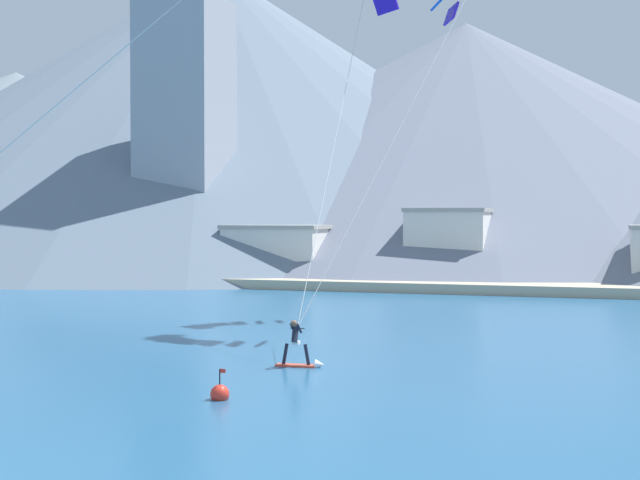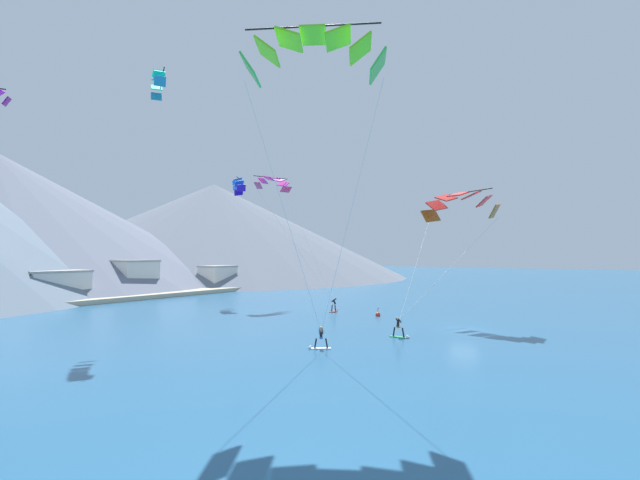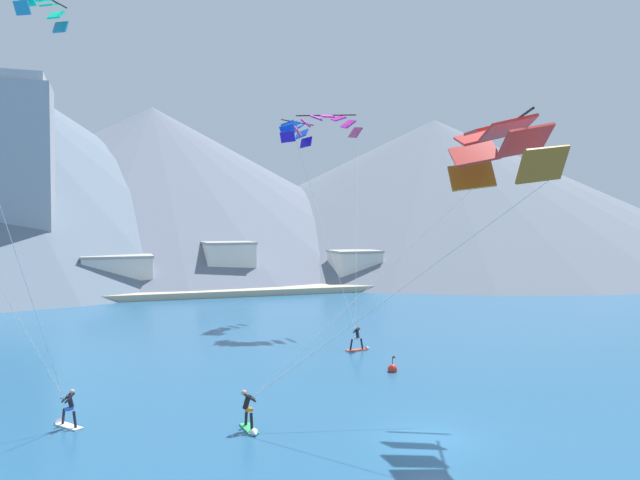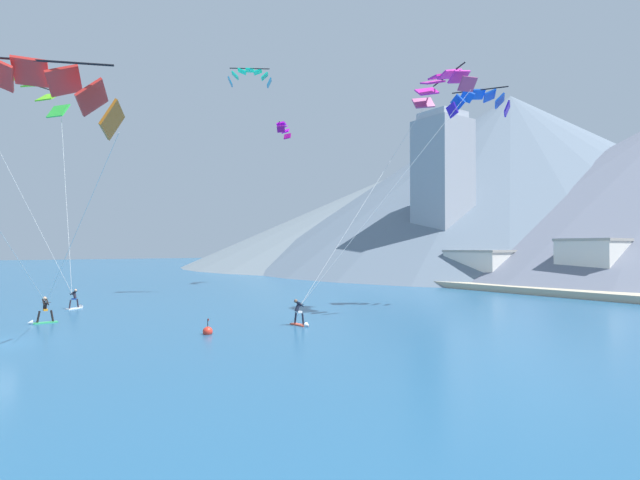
{
  "view_description": "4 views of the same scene",
  "coord_description": "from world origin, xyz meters",
  "px_view_note": "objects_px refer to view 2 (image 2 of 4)",
  "views": [
    {
      "loc": [
        13.85,
        -13.13,
        5.28
      ],
      "look_at": [
        3.81,
        18.1,
        4.42
      ],
      "focal_mm": 50.0,
      "sensor_mm": 36.0,
      "label": 1
    },
    {
      "loc": [
        -39.61,
        -11.68,
        6.78
      ],
      "look_at": [
        -3.92,
        13.17,
        8.32
      ],
      "focal_mm": 24.0,
      "sensor_mm": 36.0,
      "label": 2
    },
    {
      "loc": [
        -12.41,
        -22.32,
        8.94
      ],
      "look_at": [
        0.44,
        15.06,
        7.55
      ],
      "focal_mm": 35.0,
      "sensor_mm": 36.0,
      "label": 3
    },
    {
      "loc": [
        30.15,
        -0.69,
        4.92
      ],
      "look_at": [
        3.06,
        18.24,
        5.42
      ],
      "focal_mm": 28.0,
      "sensor_mm": 36.0,
      "label": 4
    }
  ],
  "objects_px": {
    "parafoil_kite_near_trail": "(314,51)",
    "parafoil_kite_distant_mid_solo": "(158,81)",
    "parafoil_kite_near_lead": "(274,183)",
    "kitesurfer_mid_center": "(401,331)",
    "parafoil_kite_distant_high_outer": "(238,185)",
    "race_marker_buoy": "(378,315)",
    "kitesurfer_near_lead": "(335,307)",
    "kitesurfer_near_trail": "(318,342)",
    "parafoil_kite_mid_center": "(459,203)"
  },
  "relations": [
    {
      "from": "parafoil_kite_near_trail",
      "to": "parafoil_kite_distant_mid_solo",
      "type": "height_order",
      "value": "parafoil_kite_distant_mid_solo"
    },
    {
      "from": "parafoil_kite_near_lead",
      "to": "parafoil_kite_near_trail",
      "type": "xyz_separation_m",
      "value": [
        -25.11,
        -24.94,
        1.82
      ]
    },
    {
      "from": "kitesurfer_mid_center",
      "to": "parafoil_kite_near_trail",
      "type": "height_order",
      "value": "parafoil_kite_near_trail"
    },
    {
      "from": "kitesurfer_mid_center",
      "to": "parafoil_kite_near_lead",
      "type": "height_order",
      "value": "parafoil_kite_near_lead"
    },
    {
      "from": "parafoil_kite_distant_high_outer",
      "to": "race_marker_buoy",
      "type": "distance_m",
      "value": 28.54
    },
    {
      "from": "kitesurfer_near_lead",
      "to": "kitesurfer_near_trail",
      "type": "xyz_separation_m",
      "value": [
        -17.82,
        -10.07,
        -0.06
      ]
    },
    {
      "from": "kitesurfer_near_lead",
      "to": "parafoil_kite_distant_mid_solo",
      "type": "distance_m",
      "value": 30.61
    },
    {
      "from": "parafoil_kite_near_trail",
      "to": "parafoil_kite_mid_center",
      "type": "distance_m",
      "value": 24.74
    },
    {
      "from": "parafoil_kite_distant_high_outer",
      "to": "kitesurfer_near_trail",
      "type": "bearing_deg",
      "value": -124.13
    },
    {
      "from": "parafoil_kite_near_lead",
      "to": "parafoil_kite_distant_high_outer",
      "type": "height_order",
      "value": "parafoil_kite_distant_high_outer"
    },
    {
      "from": "kitesurfer_near_lead",
      "to": "kitesurfer_near_trail",
      "type": "height_order",
      "value": "kitesurfer_near_lead"
    },
    {
      "from": "parafoil_kite_near_trail",
      "to": "race_marker_buoy",
      "type": "bearing_deg",
      "value": 18.52
    },
    {
      "from": "parafoil_kite_distant_high_outer",
      "to": "parafoil_kite_distant_mid_solo",
      "type": "height_order",
      "value": "parafoil_kite_distant_mid_solo"
    },
    {
      "from": "kitesurfer_mid_center",
      "to": "race_marker_buoy",
      "type": "bearing_deg",
      "value": 35.75
    },
    {
      "from": "race_marker_buoy",
      "to": "parafoil_kite_near_trail",
      "type": "bearing_deg",
      "value": -161.48
    },
    {
      "from": "kitesurfer_near_trail",
      "to": "parafoil_kite_mid_center",
      "type": "height_order",
      "value": "parafoil_kite_mid_center"
    },
    {
      "from": "parafoil_kite_distant_mid_solo",
      "to": "race_marker_buoy",
      "type": "bearing_deg",
      "value": -32.69
    },
    {
      "from": "kitesurfer_near_lead",
      "to": "race_marker_buoy",
      "type": "relative_size",
      "value": 1.73
    },
    {
      "from": "parafoil_kite_near_trail",
      "to": "race_marker_buoy",
      "type": "distance_m",
      "value": 30.52
    },
    {
      "from": "kitesurfer_near_trail",
      "to": "parafoil_kite_near_trail",
      "type": "relative_size",
      "value": 0.09
    },
    {
      "from": "kitesurfer_near_lead",
      "to": "kitesurfer_mid_center",
      "type": "distance_m",
      "value": 16.91
    },
    {
      "from": "parafoil_kite_distant_high_outer",
      "to": "kitesurfer_near_lead",
      "type": "bearing_deg",
      "value": -91.85
    },
    {
      "from": "kitesurfer_near_trail",
      "to": "parafoil_kite_near_trail",
      "type": "height_order",
      "value": "parafoil_kite_near_trail"
    },
    {
      "from": "parafoil_kite_near_trail",
      "to": "parafoil_kite_distant_mid_solo",
      "type": "relative_size",
      "value": 4.2
    },
    {
      "from": "parafoil_kite_near_lead",
      "to": "parafoil_kite_distant_mid_solo",
      "type": "bearing_deg",
      "value": -167.67
    },
    {
      "from": "kitesurfer_near_lead",
      "to": "parafoil_kite_near_trail",
      "type": "xyz_separation_m",
      "value": [
        -23.43,
        -13.71,
        18.15
      ]
    },
    {
      "from": "parafoil_kite_distant_high_outer",
      "to": "parafoil_kite_near_trail",
      "type": "bearing_deg",
      "value": -127.97
    },
    {
      "from": "parafoil_kite_near_lead",
      "to": "race_marker_buoy",
      "type": "relative_size",
      "value": 16.16
    },
    {
      "from": "kitesurfer_near_trail",
      "to": "parafoil_kite_near_trail",
      "type": "bearing_deg",
      "value": -147.1
    },
    {
      "from": "kitesurfer_near_lead",
      "to": "parafoil_kite_near_trail",
      "type": "distance_m",
      "value": 32.66
    },
    {
      "from": "parafoil_kite_near_lead",
      "to": "parafoil_kite_near_trail",
      "type": "height_order",
      "value": "parafoil_kite_near_trail"
    },
    {
      "from": "kitesurfer_mid_center",
      "to": "parafoil_kite_mid_center",
      "type": "bearing_deg",
      "value": -8.58
    },
    {
      "from": "parafoil_kite_mid_center",
      "to": "parafoil_kite_distant_mid_solo",
      "type": "bearing_deg",
      "value": 133.49
    },
    {
      "from": "kitesurfer_mid_center",
      "to": "kitesurfer_near_lead",
      "type": "bearing_deg",
      "value": 51.6
    },
    {
      "from": "parafoil_kite_near_lead",
      "to": "kitesurfer_mid_center",
      "type": "bearing_deg",
      "value": -116.45
    },
    {
      "from": "kitesurfer_mid_center",
      "to": "race_marker_buoy",
      "type": "xyz_separation_m",
      "value": [
        10.08,
        7.26,
        -0.39
      ]
    },
    {
      "from": "kitesurfer_near_trail",
      "to": "parafoil_kite_mid_center",
      "type": "distance_m",
      "value": 22.13
    },
    {
      "from": "parafoil_kite_mid_center",
      "to": "parafoil_kite_near_trail",
      "type": "bearing_deg",
      "value": 177.14
    },
    {
      "from": "kitesurfer_near_trail",
      "to": "kitesurfer_mid_center",
      "type": "xyz_separation_m",
      "value": [
        7.31,
        -3.18,
        0.08
      ]
    },
    {
      "from": "parafoil_kite_near_lead",
      "to": "parafoil_kite_distant_high_outer",
      "type": "bearing_deg",
      "value": 101.02
    },
    {
      "from": "kitesurfer_near_lead",
      "to": "parafoil_kite_near_trail",
      "type": "bearing_deg",
      "value": -149.68
    },
    {
      "from": "kitesurfer_near_trail",
      "to": "parafoil_kite_distant_high_outer",
      "type": "xyz_separation_m",
      "value": [
        18.37,
        27.1,
        16.53
      ]
    },
    {
      "from": "kitesurfer_near_lead",
      "to": "parafoil_kite_near_lead",
      "type": "relative_size",
      "value": 0.11
    },
    {
      "from": "kitesurfer_mid_center",
      "to": "race_marker_buoy",
      "type": "distance_m",
      "value": 12.42
    },
    {
      "from": "parafoil_kite_near_lead",
      "to": "parafoil_kite_distant_high_outer",
      "type": "relative_size",
      "value": 3.65
    },
    {
      "from": "kitesurfer_near_trail",
      "to": "parafoil_kite_distant_high_outer",
      "type": "height_order",
      "value": "parafoil_kite_distant_high_outer"
    },
    {
      "from": "kitesurfer_mid_center",
      "to": "parafoil_kite_near_lead",
      "type": "bearing_deg",
      "value": 63.55
    },
    {
      "from": "parafoil_kite_distant_high_outer",
      "to": "race_marker_buoy",
      "type": "relative_size",
      "value": 4.43
    },
    {
      "from": "parafoil_kite_near_lead",
      "to": "parafoil_kite_distant_high_outer",
      "type": "xyz_separation_m",
      "value": [
        -1.13,
        5.79,
        0.13
      ]
    },
    {
      "from": "kitesurfer_mid_center",
      "to": "kitesurfer_near_trail",
      "type": "bearing_deg",
      "value": 156.49
    }
  ]
}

